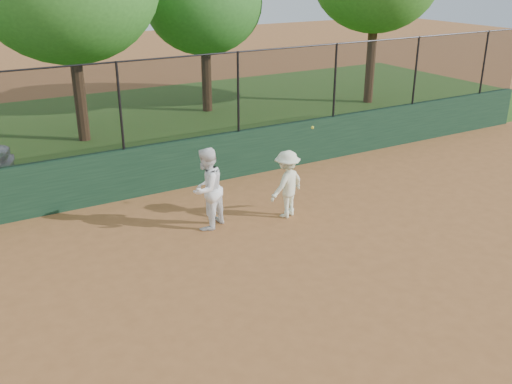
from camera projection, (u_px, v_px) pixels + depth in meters
ground at (282, 317)px, 8.95m from camera, size 80.00×80.00×0.00m
back_wall at (147, 170)px, 13.53m from camera, size 26.00×0.20×1.20m
grass_strip at (84, 134)px, 18.57m from camera, size 36.00×12.00×0.01m
player_second at (207, 189)px, 11.69m from camera, size 1.06×1.00×1.74m
player_main at (287, 184)px, 12.28m from camera, size 1.09×0.84×2.01m
fence_assembly at (140, 102)px, 12.91m from camera, size 26.00×0.06×2.00m
tree_3 at (204, 3)px, 20.03m from camera, size 4.20×3.81×5.69m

